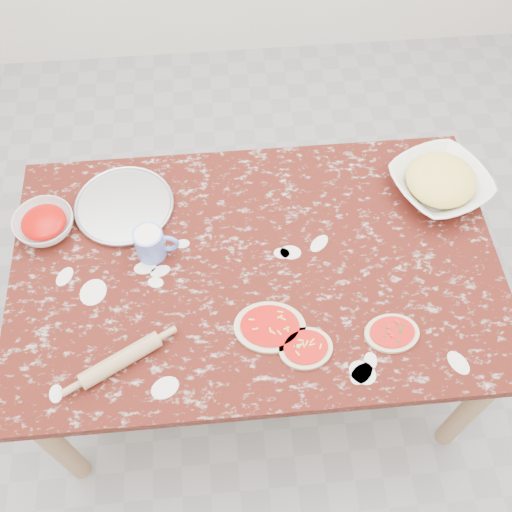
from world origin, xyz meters
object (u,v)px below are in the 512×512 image
object	(u,v)px
sauce_bowl	(45,224)
cheese_bowl	(439,184)
worktable	(256,277)
flour_mug	(151,244)
rolling_pin	(121,360)
pizza_tray	(124,206)

from	to	relation	value
sauce_bowl	cheese_bowl	xyz separation A→B (m)	(1.36, 0.04, 0.01)
worktable	flour_mug	size ratio (longest dim) A/B	11.07
sauce_bowl	flour_mug	bearing A→B (deg)	-19.59
flour_mug	rolling_pin	distance (m)	0.39
worktable	sauce_bowl	world-z (taller)	sauce_bowl
worktable	sauce_bowl	xyz separation A→B (m)	(-0.69, 0.20, 0.11)
sauce_bowl	rolling_pin	bearing A→B (deg)	-62.28
flour_mug	rolling_pin	xyz separation A→B (m)	(-0.09, -0.38, -0.03)
rolling_pin	sauce_bowl	bearing A→B (deg)	117.72
pizza_tray	cheese_bowl	distance (m)	1.10
rolling_pin	pizza_tray	bearing A→B (deg)	90.81
cheese_bowl	flour_mug	size ratio (longest dim) A/B	2.23
cheese_bowl	flour_mug	bearing A→B (deg)	-170.22
pizza_tray	cheese_bowl	xyz separation A→B (m)	(1.10, -0.03, 0.03)
sauce_bowl	cheese_bowl	world-z (taller)	cheese_bowl
sauce_bowl	rolling_pin	world-z (taller)	sauce_bowl
cheese_bowl	flour_mug	distance (m)	1.01
pizza_tray	worktable	bearing A→B (deg)	-32.11
worktable	cheese_bowl	size ratio (longest dim) A/B	4.97
sauce_bowl	rolling_pin	distance (m)	0.57
cheese_bowl	rolling_pin	xyz separation A→B (m)	(-1.09, -0.55, -0.01)
flour_mug	rolling_pin	world-z (taller)	flour_mug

